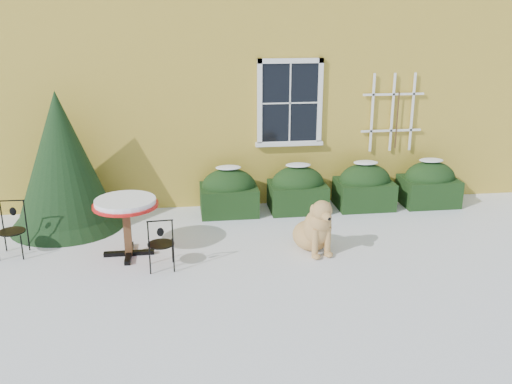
{
  "coord_description": "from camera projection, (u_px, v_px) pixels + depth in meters",
  "views": [
    {
      "loc": [
        -1.14,
        -7.46,
        3.68
      ],
      "look_at": [
        0.0,
        1.0,
        0.9
      ],
      "focal_mm": 40.0,
      "sensor_mm": 36.0,
      "label": 1
    }
  ],
  "objects": [
    {
      "name": "patio_chair_near",
      "position": [
        161.0,
        243.0,
        8.27
      ],
      "size": [
        0.39,
        0.39,
        0.82
      ],
      "rotation": [
        0.0,
        0.0,
        3.2
      ],
      "color": "black",
      "rests_on": "ground"
    },
    {
      "name": "dog",
      "position": [
        315.0,
        229.0,
        8.9
      ],
      "size": [
        0.71,
        1.05,
        0.93
      ],
      "rotation": [
        0.0,
        0.0,
        0.22
      ],
      "color": "tan",
      "rests_on": "ground"
    },
    {
      "name": "bistro_table",
      "position": [
        126.0,
        209.0,
        8.63
      ],
      "size": [
        0.99,
        0.99,
        0.92
      ],
      "rotation": [
        0.0,
        0.0,
        -0.12
      ],
      "color": "black",
      "rests_on": "ground"
    },
    {
      "name": "ground",
      "position": [
        265.0,
        272.0,
        8.32
      ],
      "size": [
        80.0,
        80.0,
        0.0
      ],
      "primitive_type": "plane",
      "color": "white",
      "rests_on": "ground"
    },
    {
      "name": "hedge_row",
      "position": [
        331.0,
        188.0,
        10.8
      ],
      "size": [
        4.95,
        0.8,
        0.91
      ],
      "color": "black",
      "rests_on": "ground"
    },
    {
      "name": "evergreen_shrub",
      "position": [
        63.0,
        174.0,
        9.76
      ],
      "size": [
        1.96,
        1.96,
        2.38
      ],
      "rotation": [
        0.0,
        0.0,
        0.4
      ],
      "color": "black",
      "rests_on": "ground"
    },
    {
      "name": "house",
      "position": [
        223.0,
        27.0,
        13.92
      ],
      "size": [
        12.4,
        8.4,
        6.4
      ],
      "color": "gold",
      "rests_on": "ground"
    },
    {
      "name": "patio_chair_far",
      "position": [
        12.0,
        229.0,
        8.77
      ],
      "size": [
        0.41,
        0.41,
        0.85
      ],
      "rotation": [
        0.0,
        0.0,
        -0.03
      ],
      "color": "black",
      "rests_on": "ground"
    }
  ]
}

